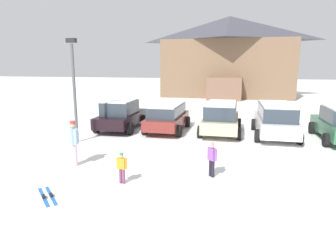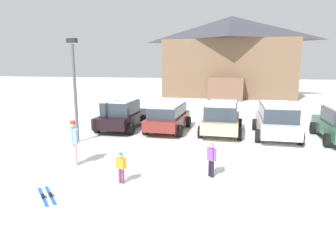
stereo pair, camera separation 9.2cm
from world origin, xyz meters
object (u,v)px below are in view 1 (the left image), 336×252
Objects in this scene: ski_lodge at (228,56)px; parked_white_suv at (275,119)px; skier_adult_in_blue_parka at (74,140)px; parked_black_sedan at (121,115)px; skier_child_in_orange_jacket at (122,166)px; parked_beige_suv at (221,117)px; lamp_post at (74,84)px; skier_child_in_purple_jacket at (212,158)px; parked_maroon_van at (167,116)px; pair_of_skis at (47,196)px.

ski_lodge reaches higher than parked_white_suv.
skier_adult_in_blue_parka is (-4.26, -28.33, -3.79)m from ski_lodge.
parked_black_sedan is 8.25m from skier_child_in_orange_jacket.
parked_beige_suv is 7.70m from lamp_post.
parked_white_suv is at bearing 40.37° from skier_adult_in_blue_parka.
parked_beige_suv is at bearing -88.29° from ski_lodge.
skier_child_in_orange_jacket is at bearing -124.29° from parked_white_suv.
skier_child_in_purple_jacket is at bearing -88.40° from ski_lodge.
skier_adult_in_blue_parka is at bearing -98.55° from ski_lodge.
skier_child_in_orange_jacket is (3.14, -7.62, -0.29)m from parked_black_sedan.
ski_lodge reaches higher than parked_black_sedan.
ski_lodge is 25.96m from lamp_post.
parked_maroon_van is 7.24m from skier_child_in_purple_jacket.
parked_black_sedan is 9.20m from pair_of_skis.
skier_child_in_orange_jacket is (-5.30, -7.77, -0.37)m from parked_white_suv.
pair_of_skis is 0.25× the size of lamp_post.
lamp_post is at bearing -160.21° from parked_white_suv.
skier_child_in_orange_jacket is at bearing -93.63° from ski_lodge.
skier_child_in_orange_jacket is at bearing -154.92° from skier_child_in_purple_jacket.
parked_white_suv is 4.06× the size of skier_child_in_purple_jacket.
parked_white_suv is 0.97× the size of lamp_post.
parked_black_sedan reaches higher than skier_adult_in_blue_parka.
parked_black_sedan is 4.44× the size of skier_child_in_orange_jacket.
parked_maroon_van reaches higher than skier_child_in_orange_jacket.
skier_adult_in_blue_parka is at bearing -106.55° from parked_maroon_van.
parked_white_suv is 7.04m from skier_child_in_purple_jacket.
parked_white_suv is 4.77× the size of skier_child_in_orange_jacket.
parked_black_sedan reaches higher than skier_child_in_orange_jacket.
pair_of_skis is at bearing -139.87° from skier_child_in_orange_jacket.
parked_black_sedan reaches higher than pair_of_skis.
ski_lodge is 22.08m from parked_beige_suv.
skier_child_in_orange_jacket is at bearing -67.61° from parked_black_sedan.
skier_adult_in_blue_parka is 0.34× the size of lamp_post.
skier_child_in_purple_jacket is at bearing 0.07° from skier_adult_in_blue_parka.
lamp_post is at bearing 155.14° from skier_child_in_purple_jacket.
parked_maroon_van is 3.51× the size of pair_of_skis.
lamp_post is at bearing 112.63° from pair_of_skis.
skier_child_in_orange_jacket is 0.20× the size of lamp_post.
parked_white_suv reaches higher than skier_adult_in_blue_parka.
parked_maroon_van is 2.96m from parked_beige_suv.
parked_black_sedan is 2.63× the size of skier_adult_in_blue_parka.
parked_beige_suv reaches higher than parked_maroon_van.
skier_adult_in_blue_parka is at bearing -139.63° from parked_white_suv.
ski_lodge is at bearing 81.45° from skier_adult_in_blue_parka.
parked_black_sedan is at bearing 112.39° from skier_child_in_orange_jacket.
pair_of_skis is (-1.68, -1.42, -0.54)m from skier_child_in_orange_jacket.
skier_child_in_purple_jacket is (0.79, -28.32, -4.08)m from ski_lodge.
parked_beige_suv is 6.59m from skier_child_in_purple_jacket.
lamp_post reaches higher than parked_beige_suv.
parked_beige_suv reaches higher than skier_child_in_orange_jacket.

